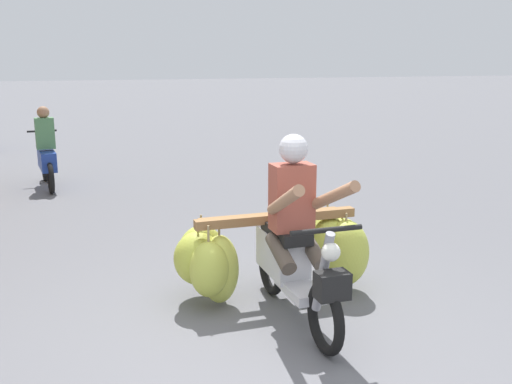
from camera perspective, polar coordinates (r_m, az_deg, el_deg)
The scene contains 3 objects.
ground_plane at distance 4.44m, azimuth 2.16°, elevation -16.32°, with size 120.00×120.00×0.00m, color slate.
motorbike_main_loaded at distance 5.25m, azimuth 2.46°, elevation -5.67°, with size 1.89×1.83×1.58m.
motorbike_distant_ahead_right at distance 10.51m, azimuth -19.86°, elevation 3.40°, with size 0.50×1.62×1.40m.
Camera 1 is at (-1.42, -3.60, 2.17)m, focal length 40.78 mm.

